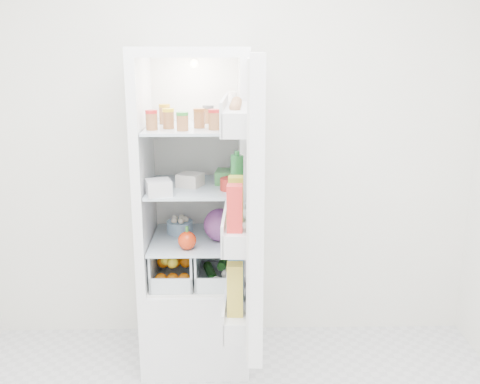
{
  "coord_description": "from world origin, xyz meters",
  "views": [
    {
      "loc": [
        -0.0,
        -1.69,
        1.79
      ],
      "look_at": [
        0.05,
        0.95,
        1.08
      ],
      "focal_mm": 40.0,
      "sensor_mm": 36.0,
      "label": 1
    }
  ],
  "objects_px": {
    "red_cabbage": "(220,225)",
    "mushroom_bowl": "(180,227)",
    "refrigerator": "(196,248)",
    "fridge_door": "(250,209)"
  },
  "relations": [
    {
      "from": "red_cabbage",
      "to": "mushroom_bowl",
      "type": "bearing_deg",
      "value": 150.49
    },
    {
      "from": "refrigerator",
      "to": "fridge_door",
      "type": "bearing_deg",
      "value": -65.77
    },
    {
      "from": "refrigerator",
      "to": "red_cabbage",
      "type": "relative_size",
      "value": 9.75
    },
    {
      "from": "fridge_door",
      "to": "refrigerator",
      "type": "bearing_deg",
      "value": 26.86
    },
    {
      "from": "refrigerator",
      "to": "red_cabbage",
      "type": "bearing_deg",
      "value": -34.97
    },
    {
      "from": "red_cabbage",
      "to": "mushroom_bowl",
      "type": "xyz_separation_m",
      "value": [
        -0.24,
        0.14,
        -0.06
      ]
    },
    {
      "from": "fridge_door",
      "to": "mushroom_bowl",
      "type": "bearing_deg",
      "value": 32.27
    },
    {
      "from": "refrigerator",
      "to": "fridge_door",
      "type": "height_order",
      "value": "refrigerator"
    },
    {
      "from": "refrigerator",
      "to": "fridge_door",
      "type": "xyz_separation_m",
      "value": [
        0.29,
        -0.64,
        0.43
      ]
    },
    {
      "from": "red_cabbage",
      "to": "fridge_door",
      "type": "bearing_deg",
      "value": -75.05
    }
  ]
}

